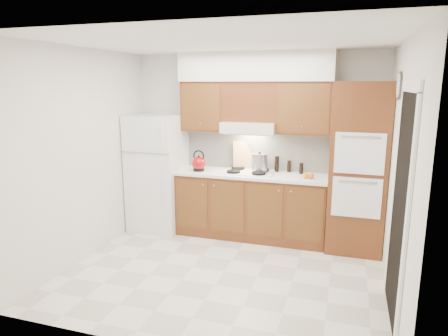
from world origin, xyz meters
The scene contains 26 objects.
floor centered at (0.00, 0.00, 0.00)m, with size 3.60×3.60×0.00m, color beige.
ceiling centered at (0.00, 0.00, 2.60)m, with size 3.60×3.60×0.00m, color white.
wall_back centered at (0.00, 1.50, 1.30)m, with size 3.60×0.02×2.60m, color silver.
wall_left centered at (-1.80, 0.00, 1.30)m, with size 0.02×3.00×2.60m, color silver.
wall_right centered at (1.80, 0.00, 1.30)m, with size 0.02×3.00×2.60m, color silver.
fridge centered at (-1.41, 1.14, 0.86)m, with size 0.75×0.72×1.72m, color white.
base_cabinets centered at (0.02, 1.20, 0.45)m, with size 2.11×0.60×0.90m, color brown.
countertop centered at (0.03, 1.19, 0.92)m, with size 2.13×0.62×0.04m, color white.
backsplash centered at (0.02, 1.49, 1.22)m, with size 2.11×0.03×0.56m, color white.
oven_cabinet centered at (1.44, 1.18, 1.10)m, with size 0.70×0.65×2.20m, color brown.
upper_cab_left centered at (-0.71, 1.33, 1.85)m, with size 0.63×0.33×0.70m, color brown.
upper_cab_right centered at (0.72, 1.33, 1.85)m, with size 0.73×0.33×0.70m, color brown.
range_hood centered at (-0.02, 1.27, 1.57)m, with size 0.75×0.45×0.15m, color silver.
upper_cab_over_hood centered at (-0.02, 1.33, 1.92)m, with size 0.75×0.33×0.55m, color brown.
soffit centered at (0.03, 1.32, 2.40)m, with size 2.13×0.36×0.40m, color silver.
cooktop centered at (-0.02, 1.21, 0.95)m, with size 0.74×0.50×0.01m, color white.
doorway centered at (1.79, -0.35, 1.05)m, with size 0.02×0.90×2.10m, color black.
wall_clock centered at (1.79, 0.55, 2.15)m, with size 0.30×0.30×0.02m, color #3F3833.
kettle centered at (-0.72, 1.09, 1.05)m, with size 0.20×0.20×0.20m, color maroon.
cutting_board centered at (-0.15, 1.43, 1.14)m, with size 0.32×0.02×0.42m, color tan.
stock_pot centered at (0.13, 1.26, 1.09)m, with size 0.22×0.22×0.23m, color #ABACB0.
condiment_a centered at (0.35, 1.39, 1.05)m, with size 0.06×0.06×0.22m, color black.
condiment_b centered at (0.52, 1.42, 1.02)m, with size 0.05×0.05×0.16m, color black.
condiment_c centered at (0.70, 1.35, 1.02)m, with size 0.05×0.05×0.15m, color black.
orange_near centered at (0.79, 1.07, 0.98)m, with size 0.07×0.07×0.07m, color orange.
orange_far centered at (0.86, 1.09, 0.98)m, with size 0.08×0.08×0.08m, color orange.
Camera 1 is at (1.30, -4.15, 2.17)m, focal length 32.00 mm.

